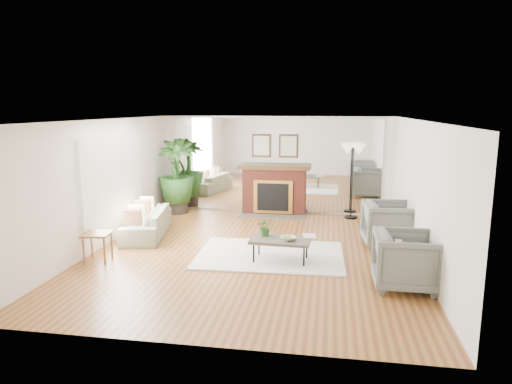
% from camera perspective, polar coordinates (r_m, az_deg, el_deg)
% --- Properties ---
extents(ground, '(7.00, 7.00, 0.00)m').
position_cam_1_polar(ground, '(8.76, -0.43, -7.58)').
color(ground, brown).
rests_on(ground, ground).
extents(wall_left, '(0.02, 7.00, 2.50)m').
position_cam_1_polar(wall_left, '(9.43, -18.66, 0.98)').
color(wall_left, white).
rests_on(wall_left, ground).
extents(wall_right, '(0.02, 7.00, 2.50)m').
position_cam_1_polar(wall_right, '(8.49, 19.87, -0.11)').
color(wall_right, white).
rests_on(wall_right, ground).
extents(wall_back, '(6.00, 0.02, 2.50)m').
position_cam_1_polar(wall_back, '(11.87, 2.41, 3.41)').
color(wall_back, white).
rests_on(wall_back, ground).
extents(mirror_panel, '(5.40, 0.04, 2.40)m').
position_cam_1_polar(mirror_panel, '(11.85, 2.40, 3.40)').
color(mirror_panel, silver).
rests_on(mirror_panel, wall_back).
extents(window_panel, '(0.04, 2.40, 1.50)m').
position_cam_1_polar(window_panel, '(9.75, -17.45, 1.95)').
color(window_panel, '#B2E09E').
rests_on(window_panel, wall_left).
extents(fireplace, '(1.85, 0.83, 2.05)m').
position_cam_1_polar(fireplace, '(11.74, 2.25, 0.41)').
color(fireplace, maroon).
rests_on(fireplace, ground).
extents(area_rug, '(2.75, 2.01, 0.03)m').
position_cam_1_polar(area_rug, '(8.59, 1.81, -7.86)').
color(area_rug, silver).
rests_on(area_rug, ground).
extents(coffee_table, '(1.10, 0.68, 0.43)m').
position_cam_1_polar(coffee_table, '(8.17, 3.11, -6.08)').
color(coffee_table, '#595147').
rests_on(coffee_table, ground).
extents(sofa, '(1.11, 2.06, 0.57)m').
position_cam_1_polar(sofa, '(10.09, -13.52, -3.75)').
color(sofa, gray).
rests_on(sofa, ground).
extents(armchair_back, '(1.05, 1.02, 0.89)m').
position_cam_1_polar(armchair_back, '(9.46, 16.27, -3.85)').
color(armchair_back, slate).
rests_on(armchair_back, ground).
extents(armchair_front, '(0.96, 0.94, 0.87)m').
position_cam_1_polar(armchair_front, '(7.37, 18.28, -8.12)').
color(armchair_front, slate).
rests_on(armchair_front, ground).
extents(side_table, '(0.52, 0.52, 0.53)m').
position_cam_1_polar(side_table, '(8.64, -19.23, -5.40)').
color(side_table, brown).
rests_on(side_table, ground).
extents(potted_ficus, '(1.14, 1.14, 1.92)m').
position_cam_1_polar(potted_ficus, '(11.96, -9.96, 2.22)').
color(potted_ficus, black).
rests_on(potted_ficus, ground).
extents(floor_lamp, '(0.60, 0.33, 1.84)m').
position_cam_1_polar(floor_lamp, '(11.38, 12.05, 4.49)').
color(floor_lamp, black).
rests_on(floor_lamp, ground).
extents(tabletop_plant, '(0.34, 0.31, 0.33)m').
position_cam_1_polar(tabletop_plant, '(8.29, 1.19, -4.40)').
color(tabletop_plant, '#366525').
rests_on(tabletop_plant, coffee_table).
extents(fruit_bowl, '(0.34, 0.34, 0.07)m').
position_cam_1_polar(fruit_bowl, '(8.07, 3.99, -5.79)').
color(fruit_bowl, brown).
rests_on(fruit_bowl, coffee_table).
extents(book, '(0.27, 0.34, 0.02)m').
position_cam_1_polar(book, '(8.30, 5.93, -5.51)').
color(book, brown).
rests_on(book, coffee_table).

